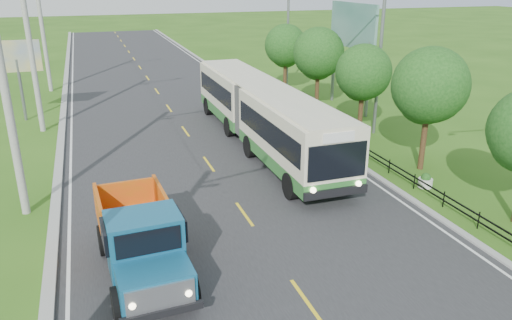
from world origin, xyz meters
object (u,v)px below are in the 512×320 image
tree_third (429,89)px  streetlight_far (286,29)px  pole_far (43,28)px  tree_back (285,47)px  planter_far (290,102)px  bus (262,110)px  dump_truck (140,235)px  pole_mid (31,47)px  tree_fifth (318,56)px  tree_fourth (363,75)px  planter_mid (341,132)px  pole_near (6,88)px  planter_near (425,181)px  billboard_right (352,32)px  billboard_left (17,61)px  streetlight_mid (378,52)px

tree_third → streetlight_far: (0.79, 19.86, 0.92)m
pole_far → tree_back: bearing=-20.7°
planter_far → bus: bearing=-122.0°
tree_third → dump_truck: (-14.21, -5.20, -2.57)m
planter_far → tree_back: bearing=73.1°
pole_mid → tree_fifth: size_ratio=1.72×
tree_fourth → planter_mid: tree_fourth is taller
planter_mid → tree_back: bearing=84.1°
pole_far → planter_mid: 25.85m
pole_near → streetlight_far: (18.90, 19.00, -0.19)m
tree_fourth → planter_near: size_ratio=8.06×
planter_near → dump_truck: 13.36m
tree_third → tree_fourth: size_ratio=1.11×
tree_fifth → billboard_right: billboard_right is taller
tree_fourth → billboard_left: size_ratio=1.04×
planter_mid → billboard_right: bearing=58.3°
pole_far → dump_truck: bearing=-82.6°
streetlight_mid → billboard_right: 6.24m
pole_far → streetlight_far: 19.56m
pole_mid → planter_far: (16.86, 1.00, -4.81)m
bus → dump_truck: size_ratio=2.89×
pole_mid → tree_fourth: bearing=-20.7°
pole_mid → planter_near: size_ratio=14.93×
pole_near → pole_far: bearing=90.0°
pole_near → tree_fourth: pole_near is taller
streetlight_mid → planter_mid: bearing=-180.0°
pole_mid → tree_back: 18.89m
pole_mid → pole_far: size_ratio=1.00×
tree_back → streetlight_far: size_ratio=0.61×
pole_near → planter_near: 17.79m
pole_mid → billboard_left: bearing=112.4°
dump_truck → tree_third: bearing=17.1°
tree_third → streetlight_mid: 5.98m
pole_far → tree_third: bearing=-53.9°
pole_mid → planter_mid: (16.86, -7.00, -4.81)m
planter_near → tree_fifth: bearing=84.9°
tree_fifth → planter_near: tree_fifth is taller
billboard_left → dump_truck: (5.15, -21.06, -2.45)m
tree_back → planter_far: 5.48m
tree_fifth → planter_far: size_ratio=8.66×
planter_near → billboard_right: bearing=75.2°
planter_far → tree_fourth: bearing=-80.9°
pole_far → tree_third: pole_far is taller
pole_near → tree_back: size_ratio=1.82×
streetlight_mid → tree_fifth: bearing=97.3°
tree_back → bus: size_ratio=0.31×
bus → planter_near: bearing=-58.1°
tree_fifth → bus: (-6.27, -6.15, -1.81)m
pole_far → tree_back: (18.12, -6.86, -1.44)m
bus → pole_far: bearing=121.7°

